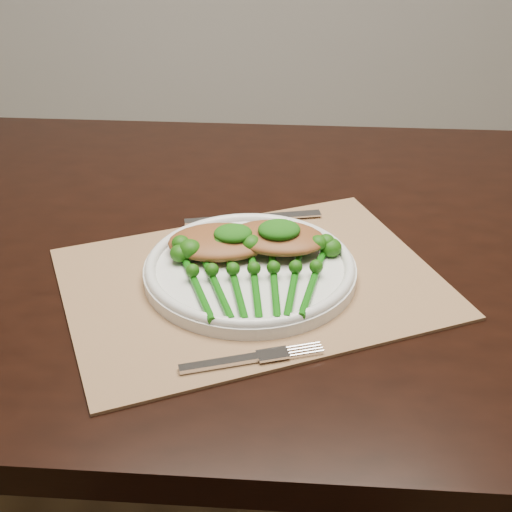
{
  "coord_description": "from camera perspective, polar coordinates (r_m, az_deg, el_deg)",
  "views": [
    {
      "loc": [
        -0.07,
        -0.75,
        1.25
      ],
      "look_at": [
        -0.02,
        0.04,
        0.78
      ],
      "focal_mm": 50.0,
      "sensor_mm": 36.0,
      "label": 1
    }
  ],
  "objects": [
    {
      "name": "placemat",
      "position": [
        0.92,
        -0.33,
        -2.13
      ],
      "size": [
        0.55,
        0.47,
        0.0
      ],
      "primitive_type": "cube",
      "rotation": [
        0.0,
        0.0,
        0.3
      ],
      "color": "#98704D",
      "rests_on": "dining_table"
    },
    {
      "name": "broccolini_bundle",
      "position": [
        0.87,
        -0.08,
        -2.3
      ],
      "size": [
        0.17,
        0.18,
        0.04
      ],
      "rotation": [
        0.0,
        0.0,
        0.01
      ],
      "color": "#0F550B",
      "rests_on": "dinner_plate"
    },
    {
      "name": "dinner_plate",
      "position": [
        0.92,
        -0.48,
        -0.97
      ],
      "size": [
        0.27,
        0.27,
        0.02
      ],
      "color": "silver",
      "rests_on": "placemat"
    },
    {
      "name": "chicken_fillet_left",
      "position": [
        0.94,
        -2.92,
        1.15
      ],
      "size": [
        0.14,
        0.1,
        0.03
      ],
      "primitive_type": "ellipsoid",
      "rotation": [
        0.0,
        0.0,
        -0.0
      ],
      "color": "brown",
      "rests_on": "dinner_plate"
    },
    {
      "name": "dining_table",
      "position": [
        1.25,
        3.07,
        -13.48
      ],
      "size": [
        1.7,
        1.1,
        0.75
      ],
      "rotation": [
        0.0,
        0.0,
        -0.13
      ],
      "color": "black",
      "rests_on": "ground"
    },
    {
      "name": "chicken_fillet_right",
      "position": [
        0.94,
        1.73,
        1.49
      ],
      "size": [
        0.15,
        0.12,
        0.03
      ],
      "primitive_type": "ellipsoid",
      "rotation": [
        0.0,
        0.0,
        -0.25
      ],
      "color": "brown",
      "rests_on": "dinner_plate"
    },
    {
      "name": "pesto_dollop_left",
      "position": [
        0.93,
        -1.86,
        1.82
      ],
      "size": [
        0.05,
        0.04,
        0.02
      ],
      "primitive_type": "ellipsoid",
      "color": "#0F4509",
      "rests_on": "chicken_fillet_left"
    },
    {
      "name": "knife",
      "position": [
        1.05,
        -1.3,
        2.99
      ],
      "size": [
        0.2,
        0.03,
        0.01
      ],
      "rotation": [
        0.0,
        0.0,
        0.09
      ],
      "color": "silver",
      "rests_on": "placemat"
    },
    {
      "name": "fork",
      "position": [
        0.79,
        0.42,
        -8.04
      ],
      "size": [
        0.16,
        0.05,
        0.0
      ],
      "rotation": [
        0.0,
        0.0,
        0.19
      ],
      "color": "silver",
      "rests_on": "placemat"
    },
    {
      "name": "pesto_dollop_right",
      "position": [
        0.93,
        1.86,
        2.11
      ],
      "size": [
        0.06,
        0.05,
        0.02
      ],
      "primitive_type": "ellipsoid",
      "color": "#0F4509",
      "rests_on": "chicken_fillet_right"
    }
  ]
}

